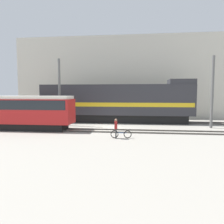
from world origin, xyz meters
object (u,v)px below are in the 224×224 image
utility_pole_left (60,92)px  freight_locomotive (117,103)px  streetcar (17,110)px  bicycle (121,134)px  person (116,127)px  utility_pole_center (212,92)px

utility_pole_left → freight_locomotive: bearing=28.5°
freight_locomotive → streetcar: (-9.47, -6.81, -0.54)m
streetcar → bicycle: 11.25m
freight_locomotive → bicycle: (1.25, -9.82, -2.16)m
streetcar → utility_pole_left: bearing=46.8°
freight_locomotive → person: bearing=-85.2°
bicycle → utility_pole_left: utility_pole_left is taller
person → utility_pole_center: bearing=34.8°
utility_pole_left → person: bearing=-42.8°
streetcar → person: size_ratio=7.01×
streetcar → utility_pole_center: size_ratio=1.50×
freight_locomotive → bicycle: size_ratio=10.98×
utility_pole_left → utility_pole_center: (16.62, 0.00, 0.01)m
bicycle → streetcar: bearing=164.3°
streetcar → person: 10.84m
utility_pole_center → freight_locomotive: bearing=161.8°
person → utility_pole_center: utility_pole_center is taller
bicycle → person: size_ratio=1.06×
streetcar → person: streetcar is taller
streetcar → bicycle: streetcar is taller
bicycle → freight_locomotive: bearing=97.2°
person → utility_pole_center: 11.90m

